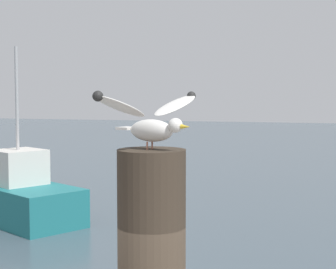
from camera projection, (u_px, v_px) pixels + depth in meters
mooring_post at (152, 265)px, 2.51m from camera, size 0.31×0.31×1.06m
seagull at (152, 120)px, 2.46m from camera, size 0.38×0.68×0.26m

